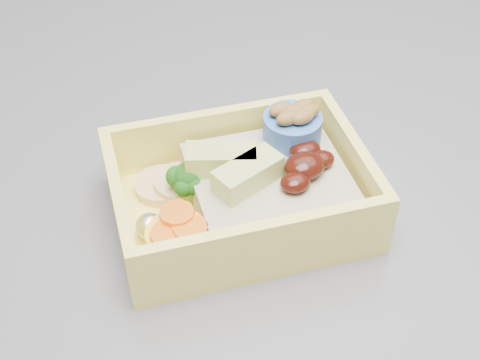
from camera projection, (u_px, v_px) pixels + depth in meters
name	position (u px, v px, depth m)	size (l,w,h in m)	color
bento_box	(247.00, 189.00, 0.46)	(0.19, 0.16, 0.06)	#FFF169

